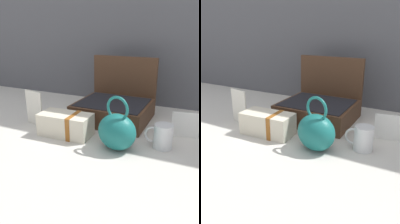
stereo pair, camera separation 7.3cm
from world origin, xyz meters
TOP-DOWN VIEW (x-y plane):
  - ground_plane at (0.00, 0.00)m, footprint 6.00×6.00m
  - open_suitcase at (-0.06, 0.24)m, footprint 0.36×0.33m
  - teal_pouch_handbag at (0.07, -0.08)m, footprint 0.18×0.16m
  - cream_toiletry_bag at (-0.18, -0.05)m, footprint 0.24×0.13m
  - coffee_mug at (0.24, 0.01)m, footprint 0.11×0.08m
  - info_card_left at (-0.39, 0.00)m, footprint 0.11×0.03m
  - poster_card_right at (0.31, 0.15)m, footprint 0.12×0.03m

SIDE VIEW (x-z plane):
  - ground_plane at x=0.00m, z-range 0.00..0.00m
  - coffee_mug at x=0.24m, z-range 0.00..0.10m
  - cream_toiletry_bag at x=-0.18m, z-range 0.00..0.10m
  - poster_card_right at x=0.31m, z-range 0.00..0.11m
  - open_suitcase at x=-0.06m, z-range -0.09..0.23m
  - teal_pouch_handbag at x=0.07m, z-range -0.03..0.19m
  - info_card_left at x=-0.39m, z-range 0.00..0.17m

